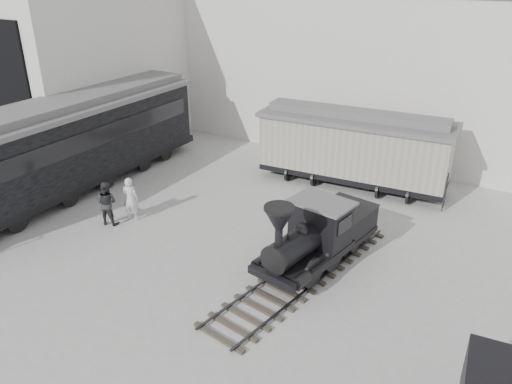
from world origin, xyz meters
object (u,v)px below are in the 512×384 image
Objects in this scene: passenger_coach at (74,143)px; visitor_a at (130,199)px; visitor_b at (107,203)px; boxcar at (354,146)px; locomotive at (315,239)px.

visitor_a is (4.20, -1.09, -1.23)m from passenger_coach.
boxcar is at bearing -143.83° from visitor_b.
visitor_b is at bearing -27.19° from passenger_coach.
boxcar reaches higher than visitor_b.
passenger_coach is (-10.42, -6.68, 0.29)m from boxcar.
boxcar is at bearing 110.40° from locomotive.
locomotive is 0.98× the size of boxcar.
passenger_coach is 8.14× the size of visitor_b.
passenger_coach is (-11.87, 0.54, 1.04)m from locomotive.
boxcar is 10.91m from visitor_b.
locomotive is 0.59× the size of passenger_coach.
visitor_a is at bearing -132.96° from boxcar.
visitor_b is at bearing -132.88° from boxcar.
visitor_b is (3.64, -1.81, -1.24)m from passenger_coach.
passenger_coach is at bearing -41.66° from visitor_b.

